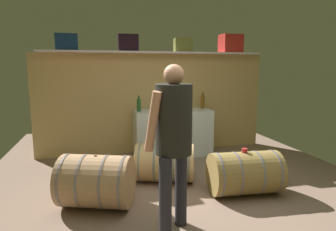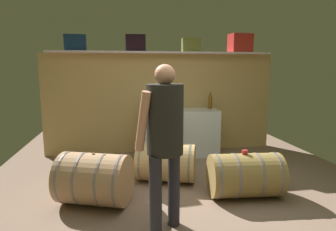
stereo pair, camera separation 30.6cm
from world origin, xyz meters
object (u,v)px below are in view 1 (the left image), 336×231
Objects in this scene: wine_bottle_amber at (203,101)px; tasting_cup at (245,150)px; toolcase_navy at (66,42)px; toolcase_olive at (183,45)px; wine_barrel_flank at (165,162)px; toolcase_red at (231,44)px; winemaker_pouring at (173,132)px; wine_bottle_green at (139,104)px; wine_barrel_far at (96,181)px; wine_glass at (164,105)px; wine_barrel_near at (245,173)px; toolcase_black at (128,43)px; work_cabinet at (173,132)px.

wine_bottle_amber reaches higher than tasting_cup.
toolcase_navy is 2.12m from toolcase_olive.
toolcase_red is at bearing 58.92° from wine_barrel_flank.
tasting_cup is 1.38m from winemaker_pouring.
wine_barrel_far is (-0.79, -1.82, -0.69)m from wine_bottle_green.
wine_glass is 2.09m from wine_barrel_near.
wine_barrel_near is at bearing 0.00° from tasting_cup.
toolcase_black is 2.98m from winemaker_pouring.
toolcase_black is at bearing -176.40° from toolcase_olive.
toolcase_olive is 1.13m from wine_bottle_amber.
work_cabinet is (-0.26, -0.20, -1.65)m from toolcase_olive.
toolcase_navy reaches higher than wine_barrel_far.
winemaker_pouring reaches higher than tasting_cup.
toolcase_olive is 0.82× the size of toolcase_red.
wine_bottle_green reaches higher than wine_glass.
wine_barrel_far is 1.14m from wine_barrel_flank.
toolcase_olive reaches higher than wine_barrel_flank.
work_cabinet is at bearing 1.79° from wine_bottle_green.
wine_barrel_far is (-1.44, -1.84, -0.12)m from work_cabinet.
wine_barrel_flank is at bearing 148.22° from wine_barrel_near.
toolcase_olive reaches higher than winemaker_pouring.
wine_barrel_near is at bearing -57.80° from toolcase_black.
wine_barrel_flank is at bearing -50.25° from toolcase_navy.
wine_glass is (1.67, -0.30, -1.12)m from toolcase_navy.
wine_barrel_near is (0.67, -1.85, -0.69)m from wine_glass.
wine_glass reaches higher than work_cabinet.
wine_barrel_far is 13.74× the size of tasting_cup.
toolcase_olive is at bearing 158.24° from wine_bottle_amber.
wine_bottle_green is at bearing 119.74° from tasting_cup.
toolcase_black is at bearing 120.15° from tasting_cup.
toolcase_navy is 0.22× the size of winemaker_pouring.
winemaker_pouring reaches higher than wine_barrel_near.
wine_barrel_far is (-0.65, -2.04, -1.79)m from toolcase_black.
wine_barrel_far is at bearing 91.69° from winemaker_pouring.
tasting_cup is (-0.02, -0.00, 0.31)m from wine_barrel_near.
work_cabinet is (0.79, -0.20, -1.67)m from toolcase_black.
tasting_cup is at bearing -18.74° from wine_barrel_flank.
winemaker_pouring is (-0.23, -1.32, 0.76)m from wine_barrel_flank.
toolcase_red reaches higher than wine_barrel_near.
wine_barrel_near is at bearing -14.94° from winemaker_pouring.
wine_barrel_near is 1.52m from winemaker_pouring.
toolcase_red reaches higher than toolcase_olive.
wine_glass reaches higher than wine_barrel_far.
wine_bottle_green is 2.26m from tasting_cup.
toolcase_black is 1.14m from wine_bottle_green.
toolcase_red is 2.76m from tasting_cup.
work_cabinet is 0.86m from wine_bottle_green.
work_cabinet is 2.74m from winemaker_pouring.
toolcase_red is 1.29× the size of wine_bottle_amber.
winemaker_pouring is (-0.69, -2.58, 0.61)m from work_cabinet.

